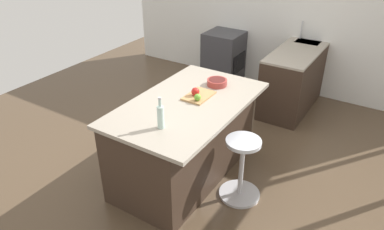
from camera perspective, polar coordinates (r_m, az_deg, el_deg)
ground_plane at (r=4.59m, az=-0.13°, el=-6.34°), size 7.22×7.22×0.00m
interior_partition_left at (r=6.24m, az=13.37°, el=16.26°), size 0.12×5.56×2.68m
sink_cabinet at (r=6.01m, az=16.65°, el=6.49°), size 2.03×0.60×1.19m
oven_range at (r=6.47m, az=4.99°, el=9.04°), size 0.60×0.61×0.88m
kitchen_island at (r=4.05m, az=-1.17°, el=-3.61°), size 1.81×1.08×0.94m
stool_by_window at (r=3.84m, az=7.73°, el=-8.60°), size 0.44×0.44×0.70m
cutting_board at (r=3.91m, az=1.07°, el=3.04°), size 0.36×0.24×0.02m
apple_green at (r=3.77m, az=0.87°, el=2.81°), size 0.07×0.07×0.07m
apple_red at (r=3.88m, az=0.54°, el=3.70°), size 0.09×0.09×0.09m
water_bottle at (r=3.30m, az=-4.96°, el=-0.18°), size 0.06×0.06×0.31m
fruit_bowl at (r=4.17m, az=3.95°, el=5.18°), size 0.23×0.23×0.07m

